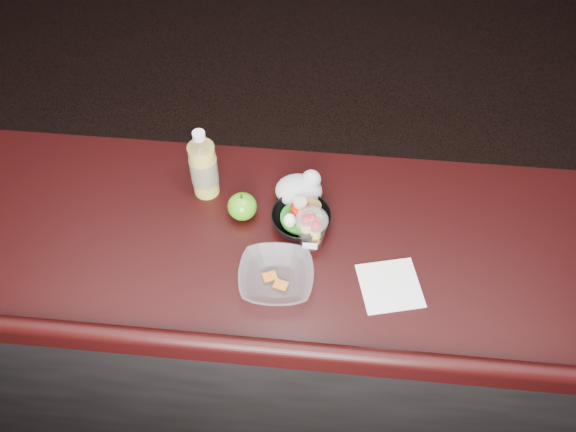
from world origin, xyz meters
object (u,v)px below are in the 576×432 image
object	(u,v)px
fruit_cup	(311,228)
green_apple	(242,206)
takeout_bowl	(276,277)
snack_bowl	(301,219)
lemonade_bottle	(204,168)

from	to	relation	value
fruit_cup	green_apple	xyz separation A→B (m)	(-0.21, 0.08, -0.03)
green_apple	takeout_bowl	size ratio (longest dim) A/B	0.42
snack_bowl	takeout_bowl	bearing A→B (deg)	-103.76
lemonade_bottle	snack_bowl	size ratio (longest dim) A/B	1.28
lemonade_bottle	snack_bowl	xyz separation A→B (m)	(0.29, -0.11, -0.07)
lemonade_bottle	green_apple	distance (m)	0.16
lemonade_bottle	takeout_bowl	world-z (taller)	lemonade_bottle
snack_bowl	takeout_bowl	xyz separation A→B (m)	(-0.05, -0.20, -0.01)
fruit_cup	green_apple	bearing A→B (deg)	158.78
lemonade_bottle	takeout_bowl	bearing A→B (deg)	-51.37
fruit_cup	snack_bowl	world-z (taller)	fruit_cup
green_apple	lemonade_bottle	bearing A→B (deg)	145.69
fruit_cup	takeout_bowl	world-z (taller)	fruit_cup
lemonade_bottle	fruit_cup	size ratio (longest dim) A/B	1.86
green_apple	fruit_cup	bearing A→B (deg)	-21.22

